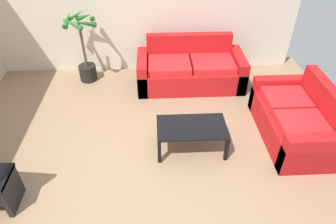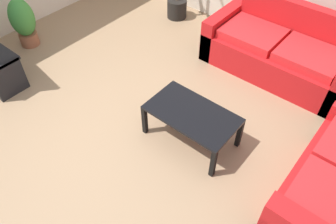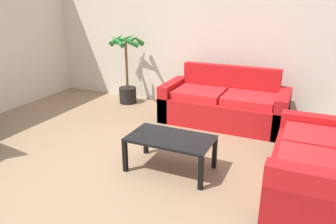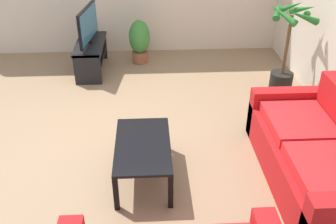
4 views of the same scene
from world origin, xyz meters
name	(u,v)px [view 4 (image 4 of 4)]	position (x,y,z in m)	size (l,w,h in m)	color
ground_plane	(104,142)	(0.00, 0.00, 0.00)	(6.60, 6.60, 0.00)	#937556
couch_main	(317,158)	(0.84, 2.28, 0.30)	(2.00, 0.90, 0.90)	red
tv_stand	(91,52)	(-2.12, -0.37, 0.32)	(1.10, 0.45, 0.49)	black
tv	(88,24)	(-2.12, -0.37, 0.80)	(0.96, 0.17, 0.58)	black
coffee_table	(143,148)	(0.66, 0.49, 0.37)	(1.00, 0.57, 0.42)	black
potted_palm	(286,55)	(-1.17, 2.55, 0.61)	(0.66, 0.68, 1.37)	black
potted_plant_small	(139,40)	(-2.43, 0.43, 0.40)	(0.36, 0.36, 0.76)	brown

